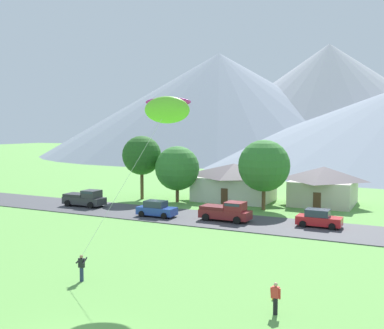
{
  "coord_description": "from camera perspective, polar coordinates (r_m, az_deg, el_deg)",
  "views": [
    {
      "loc": [
        12.81,
        -14.19,
        9.54
      ],
      "look_at": [
        -0.41,
        12.55,
        7.12
      ],
      "focal_mm": 42.64,
      "sensor_mm": 36.0,
      "label": 1
    }
  ],
  "objects": [
    {
      "name": "tree_near_left",
      "position": [
        53.19,
        9.0,
        -0.16
      ],
      "size": [
        5.99,
        5.99,
        8.15
      ],
      "color": "brown",
      "rests_on": "ground"
    },
    {
      "name": "tree_center",
      "position": [
        58.27,
        -1.86,
        -0.48
      ],
      "size": [
        5.68,
        5.68,
        7.19
      ],
      "color": "brown",
      "rests_on": "ground"
    },
    {
      "name": "pickup_truck_charcoal_west_side",
      "position": [
        56.52,
        -13.22,
        -4.12
      ],
      "size": [
        5.25,
        2.42,
        1.99
      ],
      "color": "#333338",
      "rests_on": "road_strip"
    },
    {
      "name": "pickup_truck_maroon_east_side",
      "position": [
        46.66,
        4.33,
        -5.85
      ],
      "size": [
        5.23,
        2.39,
        1.99
      ],
      "color": "maroon",
      "rests_on": "road_strip"
    },
    {
      "name": "parked_car_red_mid_west",
      "position": [
        45.45,
        15.57,
        -6.54
      ],
      "size": [
        4.2,
        2.08,
        1.68
      ],
      "color": "red",
      "rests_on": "road_strip"
    },
    {
      "name": "kite_flyer_with_kite",
      "position": [
        30.79,
        -3.31,
        6.58
      ],
      "size": [
        5.26,
        6.44,
        11.72
      ],
      "color": "navy",
      "rests_on": "ground"
    },
    {
      "name": "house_leftmost",
      "position": [
        59.8,
        5.27,
        -2.12
      ],
      "size": [
        10.48,
        7.11,
        4.87
      ],
      "color": "silver",
      "rests_on": "ground"
    },
    {
      "name": "house_left_center",
      "position": [
        58.92,
        16.13,
        -2.46
      ],
      "size": [
        7.87,
        8.61,
        4.72
      ],
      "color": "beige",
      "rests_on": "ground"
    },
    {
      "name": "mountain_east_ridge",
      "position": [
        175.92,
        16.68,
        7.85
      ],
      "size": [
        114.57,
        114.57,
        39.98
      ],
      "primitive_type": "cone",
      "color": "#8E939E",
      "rests_on": "ground"
    },
    {
      "name": "watcher_person",
      "position": [
        24.58,
        10.4,
        -16.08
      ],
      "size": [
        0.56,
        0.24,
        1.68
      ],
      "color": "black",
      "rests_on": "ground"
    },
    {
      "name": "tree_left_of_center",
      "position": [
        60.88,
        -6.31,
        1.13
      ],
      "size": [
        5.19,
        5.19,
        8.46
      ],
      "color": "brown",
      "rests_on": "ground"
    },
    {
      "name": "road_strip",
      "position": [
        45.59,
        9.48,
        -7.45
      ],
      "size": [
        160.0,
        7.89,
        0.08
      ],
      "primitive_type": "cube",
      "color": "#424247",
      "rests_on": "ground"
    },
    {
      "name": "mountain_west_ridge",
      "position": [
        168.57,
        3.39,
        7.59
      ],
      "size": [
        126.33,
        126.33,
        36.52
      ],
      "primitive_type": "cone",
      "color": "gray",
      "rests_on": "ground"
    },
    {
      "name": "mountain_central_ridge",
      "position": [
        174.65,
        19.05,
        6.31
      ],
      "size": [
        132.52,
        132.52,
        30.81
      ],
      "primitive_type": "cone",
      "color": "slate",
      "rests_on": "ground"
    },
    {
      "name": "parked_car_blue_mid_east",
      "position": [
        48.99,
        -4.46,
        -5.58
      ],
      "size": [
        4.25,
        2.17,
        1.68
      ],
      "color": "#2847A8",
      "rests_on": "road_strip"
    },
    {
      "name": "soccer_ball",
      "position": [
        26.67,
        10.19,
        -16.12
      ],
      "size": [
        0.24,
        0.24,
        0.24
      ],
      "primitive_type": "sphere",
      "color": "orange",
      "rests_on": "ground"
    }
  ]
}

